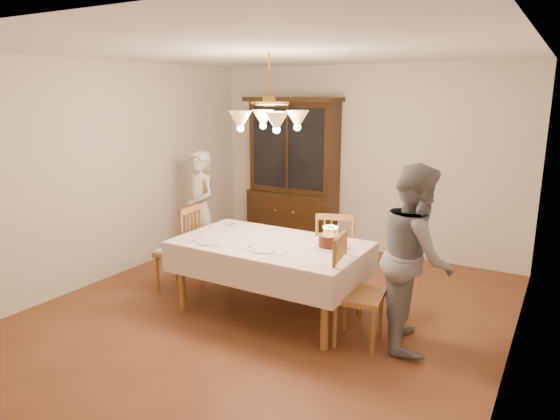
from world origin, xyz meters
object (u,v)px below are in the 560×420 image
Objects in this scene: dining_table at (270,249)px; chair_far_side at (335,260)px; elderly_woman at (201,208)px; china_hutch at (293,175)px; birthday_cake at (330,242)px.

dining_table is 1.90× the size of chair_far_side.
elderly_woman reaches higher than chair_far_side.
china_hutch is 7.20× the size of birthday_cake.
dining_table is 1.79m from elderly_woman.
birthday_cake is (2.18, -0.71, 0.07)m from elderly_woman.
china_hutch is 1.56m from elderly_woman.
elderly_woman reaches higher than dining_table.
china_hutch is at bearing 131.72° from chair_far_side.
chair_far_side is at bearing -48.28° from china_hutch.
dining_table is 6.33× the size of birthday_cake.
birthday_cake is (0.18, -0.54, 0.38)m from chair_far_side.
dining_table is 1.26× the size of elderly_woman.
china_hutch reaches higher than elderly_woman.
elderly_woman reaches higher than birthday_cake.
dining_table is at bearing -66.43° from china_hutch.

